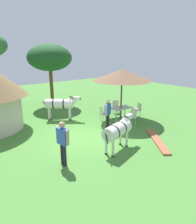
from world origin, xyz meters
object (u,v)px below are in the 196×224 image
object	(u,v)px
patio_chair_near_hut	(132,116)
zebra_by_umbrella	(60,104)
shade_umbrella	(122,75)
guest_beside_umbrella	(108,112)
patio_dining_table	(121,109)
patio_chair_near_lawn	(103,113)
patio_chair_east_end	(116,106)
patio_chair_west_end	(138,109)
acacia_tree_left_background	(50,58)
zebra_nearest_camera	(118,130)
standing_watcher	(63,140)

from	to	relation	value
patio_chair_near_hut	zebra_by_umbrella	size ratio (longest dim) A/B	0.46
shade_umbrella	guest_beside_umbrella	world-z (taller)	shade_umbrella
patio_dining_table	shade_umbrella	bearing A→B (deg)	0.00
patio_chair_near_lawn	patio_chair_near_hut	bearing A→B (deg)	45.84
patio_chair_near_lawn	guest_beside_umbrella	world-z (taller)	guest_beside_umbrella
patio_dining_table	patio_chair_near_hut	size ratio (longest dim) A/B	1.66
patio_chair_east_end	shade_umbrella	bearing A→B (deg)	90.00
patio_dining_table	patio_chair_east_end	bearing A→B (deg)	62.04
patio_chair_near_lawn	patio_chair_west_end	size ratio (longest dim) A/B	1.00
shade_umbrella	acacia_tree_left_background	distance (m)	6.34
patio_chair_near_lawn	zebra_nearest_camera	world-z (taller)	zebra_nearest_camera
patio_chair_west_end	zebra_by_umbrella	world-z (taller)	zebra_by_umbrella
patio_dining_table	patio_chair_west_end	size ratio (longest dim) A/B	1.66
patio_dining_table	patio_chair_near_hut	world-z (taller)	patio_chair_near_hut
patio_chair_near_lawn	patio_chair_west_end	xyz separation A→B (m)	(2.42, -0.68, 0.00)
patio_chair_west_end	zebra_by_umbrella	bearing A→B (deg)	75.28
guest_beside_umbrella	standing_watcher	size ratio (longest dim) A/B	0.96
patio_chair_near_hut	patio_chair_west_end	bearing A→B (deg)	43.33
acacia_tree_left_background	patio_chair_near_hut	bearing A→B (deg)	-77.77
guest_beside_umbrella	zebra_nearest_camera	size ratio (longest dim) A/B	0.78
acacia_tree_left_background	zebra_by_umbrella	bearing A→B (deg)	-108.52
guest_beside_umbrella	zebra_by_umbrella	world-z (taller)	guest_beside_umbrella
shade_umbrella	standing_watcher	xyz separation A→B (m)	(-5.58, -2.64, -1.73)
shade_umbrella	patio_chair_east_end	xyz separation A→B (m)	(0.59, 1.11, -2.27)
patio_chair_west_end	acacia_tree_left_background	size ratio (longest dim) A/B	0.19
guest_beside_umbrella	patio_dining_table	bearing A→B (deg)	176.33
patio_dining_table	standing_watcher	size ratio (longest dim) A/B	0.85
patio_chair_near_hut	acacia_tree_left_background	world-z (taller)	acacia_tree_left_background
patio_chair_east_end	standing_watcher	xyz separation A→B (m)	(-6.17, -3.75, 0.54)
acacia_tree_left_background	patio_dining_table	bearing A→B (deg)	-72.81
patio_chair_east_end	patio_chair_west_end	bearing A→B (deg)	140.68
patio_chair_near_lawn	patio_chair_near_hut	size ratio (longest dim) A/B	1.00
patio_chair_west_end	guest_beside_umbrella	distance (m)	3.11
acacia_tree_left_background	guest_beside_umbrella	bearing A→B (deg)	-89.76
patio_chair_east_end	zebra_by_umbrella	distance (m)	3.90
patio_chair_near_lawn	zebra_nearest_camera	bearing A→B (deg)	-14.66
zebra_by_umbrella	patio_chair_near_lawn	bearing A→B (deg)	82.29
patio_chair_near_hut	patio_chair_west_end	size ratio (longest dim) A/B	1.00
guest_beside_umbrella	zebra_nearest_camera	world-z (taller)	guest_beside_umbrella
zebra_nearest_camera	zebra_by_umbrella	world-z (taller)	zebra_by_umbrella
patio_chair_near_lawn	guest_beside_umbrella	bearing A→B (deg)	-12.85
patio_chair_near_hut	standing_watcher	size ratio (longest dim) A/B	0.51
acacia_tree_left_background	shade_umbrella	bearing A→B (deg)	-72.81
patio_chair_near_hut	zebra_nearest_camera	bearing A→B (deg)	-134.62
patio_chair_east_end	acacia_tree_left_background	distance (m)	6.31
zebra_by_umbrella	acacia_tree_left_background	size ratio (longest dim) A/B	0.42
patio_chair_east_end	acacia_tree_left_background	bearing A→B (deg)	-35.43
guest_beside_umbrella	patio_chair_west_end	bearing A→B (deg)	160.70
zebra_by_umbrella	acacia_tree_left_background	xyz separation A→B (m)	(1.25, 3.73, 2.68)
standing_watcher	zebra_nearest_camera	distance (m)	2.50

